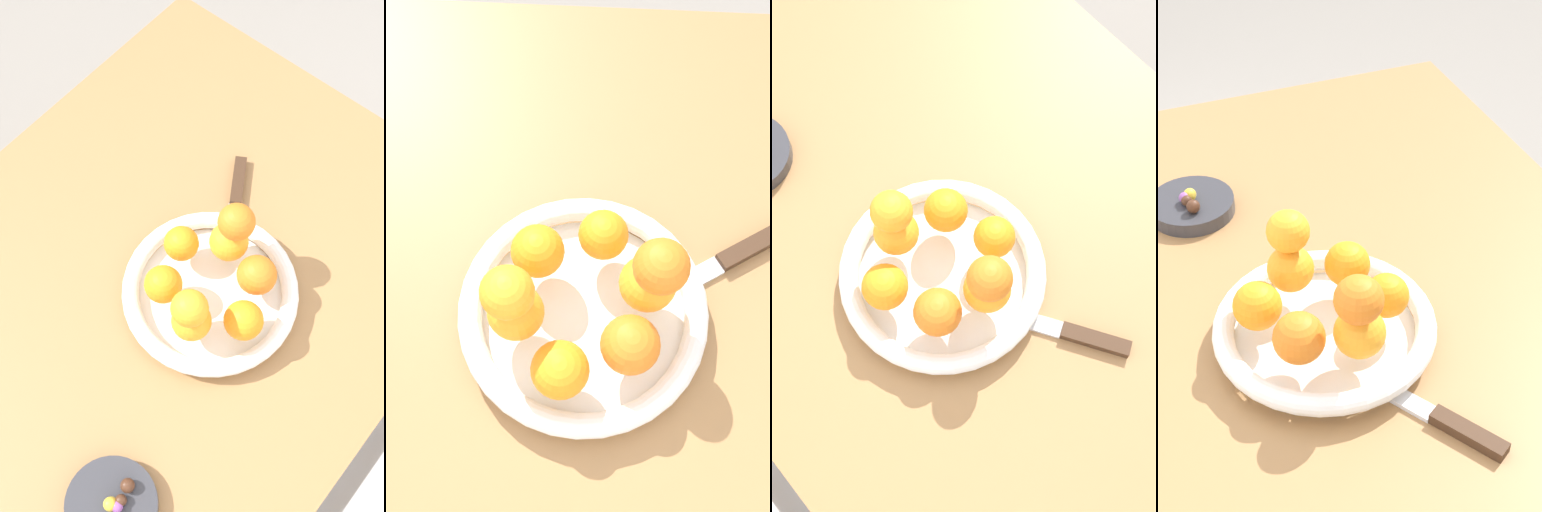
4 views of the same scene
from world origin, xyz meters
TOP-DOWN VIEW (x-y plane):
  - ground_plane at (0.00, 0.00)m, footprint 6.00×6.00m
  - dining_table at (0.00, 0.00)m, footprint 1.10×0.76m
  - fruit_bowl at (-0.09, 0.07)m, footprint 0.27×0.27m
  - orange_0 at (-0.07, 0.15)m, footprint 0.06×0.06m
  - orange_1 at (-0.13, 0.12)m, footprint 0.06×0.06m
  - orange_2 at (-0.15, 0.05)m, footprint 0.06×0.06m
  - orange_3 at (-0.10, 0.00)m, footprint 0.05×0.05m
  - orange_4 at (-0.04, 0.02)m, footprint 0.06×0.06m
  - orange_5 at (-0.02, 0.09)m, footprint 0.06×0.06m
  - orange_6 at (-0.16, 0.06)m, footprint 0.06×0.06m
  - orange_7 at (-0.02, 0.09)m, footprint 0.05×0.05m
  - knife at (-0.23, 0.01)m, footprint 0.23×0.16m

SIDE VIEW (x-z plane):
  - ground_plane at x=0.00m, z-range 0.00..0.00m
  - dining_table at x=0.00m, z-range 0.28..1.02m
  - knife at x=-0.23m, z-range 0.74..0.75m
  - fruit_bowl at x=-0.09m, z-range 0.74..0.78m
  - orange_3 at x=-0.10m, z-range 0.78..0.83m
  - orange_4 at x=-0.04m, z-range 0.78..0.84m
  - orange_0 at x=-0.07m, z-range 0.78..0.84m
  - orange_5 at x=-0.02m, z-range 0.78..0.84m
  - orange_2 at x=-0.15m, z-range 0.78..0.84m
  - orange_1 at x=-0.13m, z-range 0.78..0.84m
  - orange_7 at x=-0.02m, z-range 0.84..0.89m
  - orange_6 at x=-0.16m, z-range 0.84..0.90m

